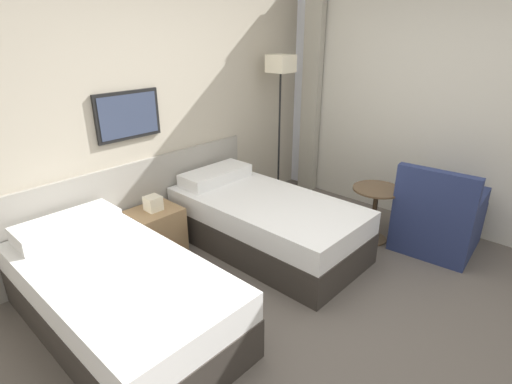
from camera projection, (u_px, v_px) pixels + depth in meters
ground_plane at (322, 310)px, 3.16m from camera, size 16.00×16.00×0.00m
wall_headboard at (157, 113)px, 3.92m from camera, size 10.00×0.10×2.70m
wall_window at (464, 106)px, 4.03m from camera, size 0.21×4.50×2.70m
bed_near_door at (118, 295)px, 2.90m from camera, size 0.98×1.93×0.66m
bed_near_window at (265, 222)px, 3.99m from camera, size 0.98×1.93×0.66m
nightstand at (156, 230)px, 3.91m from camera, size 0.47×0.40×0.60m
floor_lamp at (281, 78)px, 4.63m from camera, size 0.26×0.26×1.79m
side_table at (375, 204)px, 4.07m from camera, size 0.48×0.48×0.58m
armchair at (437, 221)px, 3.98m from camera, size 0.83×0.78×0.90m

